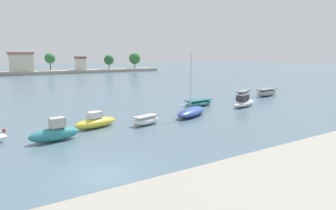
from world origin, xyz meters
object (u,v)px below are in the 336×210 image
moored_boat_2 (55,133)px  mooring_buoy_1 (4,130)px  moored_boat_3 (96,122)px  moored_boat_8 (243,94)px  moored_boat_7 (244,102)px  moored_boat_6 (198,103)px  moored_boat_4 (146,120)px  mooring_buoy_0 (206,101)px  moored_boat_5 (191,112)px  moored_boat_9 (267,93)px

moored_boat_2 → mooring_buoy_1: moored_boat_2 is taller
moored_boat_3 → moored_boat_8: bearing=-1.4°
moored_boat_7 → moored_boat_6: bearing=124.6°
moored_boat_2 → moored_boat_4: moored_boat_2 is taller
moored_boat_6 → mooring_buoy_1: moored_boat_6 is taller
moored_boat_4 → moored_boat_8: 23.00m
moored_boat_6 → mooring_buoy_0: bearing=26.7°
moored_boat_5 → moored_boat_7: bearing=-21.2°
mooring_buoy_0 → moored_boat_3: bearing=-162.4°
moored_boat_7 → moored_boat_9: size_ratio=0.94×
moored_boat_8 → moored_boat_6: bearing=164.4°
moored_boat_5 → moored_boat_8: 16.91m
moored_boat_4 → moored_boat_5: moored_boat_5 is taller
moored_boat_5 → moored_boat_7: size_ratio=1.36×
moored_boat_8 → moored_boat_3: bearing=166.4°
moored_boat_6 → mooring_buoy_0: moored_boat_6 is taller
moored_boat_5 → moored_boat_8: bearing=-3.8°
moored_boat_4 → moored_boat_5: size_ratio=0.49×
moored_boat_5 → moored_boat_8: size_ratio=1.38×
moored_boat_8 → moored_boat_9: size_ratio=0.93×
moored_boat_6 → moored_boat_9: moored_boat_9 is taller
mooring_buoy_0 → moored_boat_8: bearing=2.7°
moored_boat_2 → moored_boat_9: 35.83m
moored_boat_3 → moored_boat_7: (20.13, 0.35, 0.03)m
moored_boat_5 → moored_boat_6: size_ratio=1.43×
moored_boat_8 → moored_boat_9: bearing=-36.7°
moored_boat_3 → mooring_buoy_1: moored_boat_3 is taller
moored_boat_6 → moored_boat_7: moored_boat_7 is taller
moored_boat_2 → moored_boat_8: size_ratio=0.79×
moored_boat_9 → moored_boat_8: bearing=162.8°
moored_boat_4 → moored_boat_8: (21.68, 7.69, 0.11)m
moored_boat_3 → mooring_buoy_1: size_ratio=15.68×
moored_boat_8 → moored_boat_2: bearing=169.1°
moored_boat_2 → moored_boat_4: bearing=1.3°
moored_boat_7 → mooring_buoy_1: moored_boat_7 is taller
moored_boat_9 → moored_boat_5: bearing=-170.7°
moored_boat_6 → mooring_buoy_1: size_ratio=16.80×
moored_boat_5 → moored_boat_9: bearing=-10.8°
mooring_buoy_0 → mooring_buoy_1: 25.69m
moored_boat_9 → mooring_buoy_1: bearing=176.2°
moored_boat_7 → mooring_buoy_1: size_ratio=17.68×
moored_boat_7 → mooring_buoy_0: (-1.97, 5.40, -0.35)m
moored_boat_2 → moored_boat_5: bearing=2.0°
moored_boat_5 → mooring_buoy_0: 9.85m
moored_boat_7 → moored_boat_4: bearing=169.8°
moored_boat_3 → moored_boat_4: (4.50, -1.56, -0.11)m
moored_boat_7 → moored_boat_8: bearing=26.5°
moored_boat_4 → moored_boat_9: 27.15m
moored_boat_6 → mooring_buoy_0: 3.20m
moored_boat_7 → moored_boat_2: bearing=169.5°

